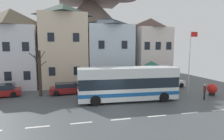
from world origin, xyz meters
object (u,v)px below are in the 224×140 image
(townhouse_02, at_px, (108,51))
(pedestrian_01, at_px, (155,87))
(parked_car_00, at_px, (68,88))
(bare_tree_00, at_px, (40,72))
(townhouse_01, at_px, (64,45))
(bus_shelter, at_px, (151,66))
(pedestrian_00, at_px, (205,90))
(parked_car_02, at_px, (1,91))
(harbour_buoy, at_px, (212,89))
(pedestrian_02, at_px, (175,86))
(parked_car_01, at_px, (169,82))
(transit_bus, at_px, (128,84))
(townhouse_03, at_px, (150,50))
(townhouse_00, at_px, (12,49))
(hilltop_castle, at_px, (91,30))
(public_bench, at_px, (144,83))
(flagpole, at_px, (190,58))

(townhouse_02, height_order, pedestrian_01, townhouse_02)
(parked_car_00, bearing_deg, bare_tree_00, -174.21)
(parked_car_00, distance_m, pedestrian_01, 10.24)
(townhouse_01, height_order, bus_shelter, townhouse_01)
(pedestrian_00, bearing_deg, townhouse_01, 139.97)
(townhouse_02, xyz_separation_m, pedestrian_01, (3.66, -8.53, -4.09))
(parked_car_02, height_order, harbour_buoy, parked_car_02)
(bus_shelter, xyz_separation_m, pedestrian_02, (2.24, -2.11, -2.23))
(townhouse_01, relative_size, parked_car_01, 2.87)
(parked_car_02, bearing_deg, bus_shelter, 170.30)
(bus_shelter, bearing_deg, parked_car_01, 15.89)
(townhouse_02, relative_size, transit_bus, 0.97)
(townhouse_03, distance_m, transit_bus, 12.42)
(parked_car_00, bearing_deg, townhouse_00, 139.83)
(hilltop_castle, bearing_deg, bus_shelter, -78.25)
(pedestrian_00, bearing_deg, parked_car_00, 156.81)
(townhouse_03, height_order, parked_car_01, townhouse_03)
(transit_bus, height_order, parked_car_00, transit_bus)
(parked_car_01, bearing_deg, townhouse_02, 143.52)
(bus_shelter, bearing_deg, parked_car_00, 178.35)
(parked_car_01, xyz_separation_m, pedestrian_02, (-0.91, -3.01, 0.11))
(parked_car_00, bearing_deg, public_bench, 7.33)
(parked_car_02, bearing_deg, hilltop_castle, -128.24)
(pedestrian_01, bearing_deg, parked_car_02, 169.46)
(townhouse_03, xyz_separation_m, parked_car_01, (0.78, -4.69, -4.26))
(townhouse_00, xyz_separation_m, townhouse_02, (13.20, 0.34, -0.30))
(hilltop_castle, bearing_deg, harbour_buoy, -69.37)
(pedestrian_01, bearing_deg, pedestrian_02, 8.65)
(pedestrian_00, xyz_separation_m, pedestrian_02, (-1.21, 3.55, -0.15))
(townhouse_02, bearing_deg, pedestrian_01, -66.81)
(transit_bus, distance_m, pedestrian_01, 4.32)
(townhouse_00, bearing_deg, parked_car_00, -37.21)
(bus_shelter, distance_m, flagpole, 4.72)
(transit_bus, height_order, bare_tree_00, bare_tree_00)
(pedestrian_00, relative_size, pedestrian_02, 1.07)
(transit_bus, bearing_deg, townhouse_00, 145.80)
(transit_bus, relative_size, harbour_buoy, 7.52)
(flagpole, bearing_deg, public_bench, 123.53)
(transit_bus, relative_size, bus_shelter, 2.75)
(transit_bus, distance_m, pedestrian_00, 8.15)
(bare_tree_00, bearing_deg, townhouse_00, 124.92)
(townhouse_00, height_order, flagpole, townhouse_00)
(pedestrian_01, bearing_deg, townhouse_00, 154.10)
(townhouse_02, xyz_separation_m, pedestrian_00, (7.75, -11.64, -3.98))
(parked_car_01, relative_size, pedestrian_01, 2.62)
(hilltop_castle, bearing_deg, townhouse_01, -110.53)
(townhouse_00, bearing_deg, flagpole, -22.49)
(parked_car_00, height_order, flagpole, flagpole)
(flagpole, relative_size, bare_tree_00, 1.33)
(parked_car_02, height_order, bare_tree_00, bare_tree_00)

